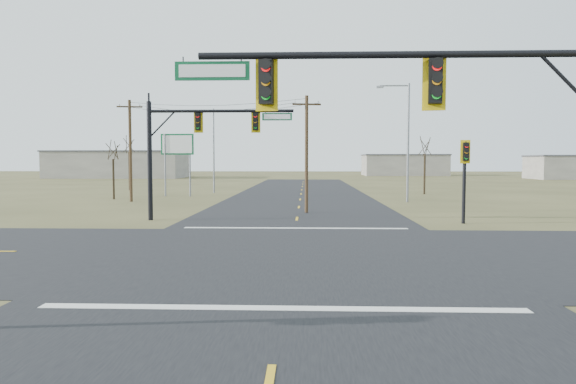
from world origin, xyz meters
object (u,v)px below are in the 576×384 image
object	(u,v)px
highway_sign	(177,152)
streetlight_a	(406,136)
utility_pole_near	(307,152)
mast_arm_near	(442,107)
utility_pole_far	(130,149)
mast_arm_far	(197,135)
streetlight_c	(215,146)
pedestal_signal_ne	(465,164)
bare_tree_b	(129,144)
bare_tree_a	(113,149)
bare_tree_c	(425,146)

from	to	relation	value
highway_sign	streetlight_a	world-z (taller)	streetlight_a
utility_pole_near	mast_arm_near	bearing A→B (deg)	-82.15
utility_pole_near	utility_pole_far	world-z (taller)	utility_pole_far
utility_pole_far	utility_pole_near	bearing A→B (deg)	-30.78
mast_arm_far	streetlight_c	xyz separation A→B (m)	(-3.69, 26.92, 0.14)
utility_pole_near	streetlight_c	xyz separation A→B (m)	(-10.33, 22.25, 1.09)
streetlight_c	pedestal_signal_ne	bearing A→B (deg)	-62.60
highway_sign	streetlight_a	bearing A→B (deg)	-13.85
utility_pole_far	mast_arm_near	bearing A→B (deg)	-60.02
utility_pole_near	bare_tree_b	world-z (taller)	utility_pole_near
mast_arm_far	bare_tree_a	world-z (taller)	mast_arm_far
mast_arm_near	utility_pole_near	world-z (taller)	utility_pole_near
highway_sign	bare_tree_c	bearing A→B (deg)	12.31
mast_arm_far	bare_tree_b	distance (m)	35.37
pedestal_signal_ne	bare_tree_a	xyz separation A→B (m)	(-27.41, 18.05, 1.24)
utility_pole_near	streetlight_a	distance (m)	13.20
mast_arm_near	bare_tree_b	size ratio (longest dim) A/B	1.44
streetlight_c	bare_tree_b	distance (m)	12.68
bare_tree_a	bare_tree_b	xyz separation A→B (m)	(-3.71, 14.99, 1.02)
pedestal_signal_ne	highway_sign	distance (m)	31.50
streetlight_a	bare_tree_a	size ratio (longest dim) A/B	1.74
bare_tree_b	bare_tree_a	bearing A→B (deg)	-76.10
pedestal_signal_ne	bare_tree_a	world-z (taller)	bare_tree_a
streetlight_a	bare_tree_a	distance (m)	27.10
utility_pole_far	streetlight_a	size ratio (longest dim) A/B	0.87
mast_arm_near	utility_pole_far	distance (m)	37.69
bare_tree_a	bare_tree_b	bearing A→B (deg)	103.90
bare_tree_a	bare_tree_c	size ratio (longest dim) A/B	0.89
highway_sign	streetlight_a	distance (m)	22.88
mast_arm_far	streetlight_a	bearing A→B (deg)	37.70
utility_pole_far	streetlight_c	world-z (taller)	streetlight_c
streetlight_a	streetlight_c	world-z (taller)	streetlight_a
bare_tree_c	bare_tree_b	bearing A→B (deg)	169.52
utility_pole_far	streetlight_a	distance (m)	24.33
highway_sign	bare_tree_a	world-z (taller)	highway_sign
utility_pole_near	highway_sign	world-z (taller)	utility_pole_near
pedestal_signal_ne	utility_pole_near	distance (m)	10.86
streetlight_a	bare_tree_a	world-z (taller)	streetlight_a
utility_pole_far	bare_tree_b	size ratio (longest dim) A/B	1.25
highway_sign	bare_tree_a	distance (m)	6.56
streetlight_a	bare_tree_c	bearing A→B (deg)	85.70
pedestal_signal_ne	utility_pole_far	xyz separation A→B (m)	(-24.74, 15.15, 1.22)
highway_sign	bare_tree_a	xyz separation A→B (m)	(-5.08, -4.15, 0.22)
highway_sign	streetlight_a	xyz separation A→B (m)	(21.88, -6.52, 1.34)
streetlight_c	bare_tree_a	world-z (taller)	streetlight_c
mast_arm_near	bare_tree_b	xyz separation A→B (m)	(-25.22, 50.54, 0.82)
mast_arm_far	highway_sign	bearing A→B (deg)	101.64
mast_arm_near	bare_tree_a	distance (m)	41.55
pedestal_signal_ne	utility_pole_near	size ratio (longest dim) A/B	0.60
utility_pole_near	bare_tree_a	bearing A→B (deg)	146.29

